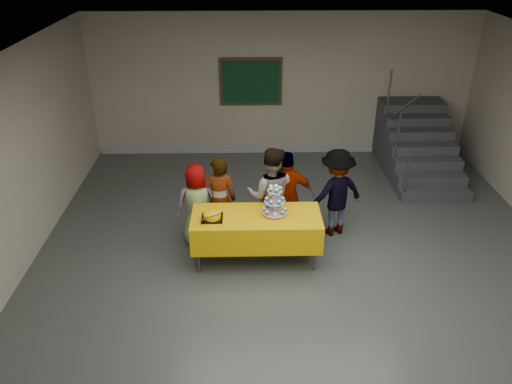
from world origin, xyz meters
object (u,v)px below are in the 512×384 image
schoolchild_d (287,196)px  bake_table (256,228)px  noticeboard (251,82)px  schoolchild_e (336,193)px  staircase (415,146)px  cupcake_stand (275,203)px  schoolchild_a (197,204)px  schoolchild_c (271,195)px  bear_cake (212,215)px  schoolchild_b (220,200)px

schoolchild_d → bake_table: bearing=47.6°
bake_table → noticeboard: size_ratio=1.45×
schoolchild_e → staircase: bearing=-151.4°
schoolchild_d → noticeboard: size_ratio=1.14×
cupcake_stand → staircase: 4.40m
schoolchild_a → noticeboard: (0.88, 3.48, 0.94)m
schoolchild_c → noticeboard: 3.56m
schoolchild_e → noticeboard: size_ratio=1.13×
schoolchild_c → schoolchild_d: size_ratio=1.07×
bear_cake → bake_table: bearing=6.2°
bear_cake → noticeboard: 4.20m
schoolchild_d → staircase: 3.82m
schoolchild_e → schoolchild_c: bearing=-11.5°
bake_table → staircase: size_ratio=0.78×
schoolchild_a → noticeboard: noticeboard is taller
schoolchild_a → schoolchild_c: 1.15m
bear_cake → schoolchild_a: bearing=113.9°
bear_cake → schoolchild_d: 1.33m
schoolchild_b → noticeboard: noticeboard is taller
schoolchild_e → noticeboard: 3.63m
schoolchild_a → noticeboard: bearing=-111.5°
bake_table → schoolchild_c: size_ratio=1.19×
schoolchild_a → noticeboard: 3.71m
bear_cake → schoolchild_a: 0.69m
schoolchild_c → staircase: staircase is taller
bear_cake → schoolchild_c: bearing=35.9°
schoolchild_c → schoolchild_e: bearing=-163.7°
schoolchild_e → staircase: size_ratio=0.61×
staircase → noticeboard: (-3.35, 0.84, 1.11)m
schoolchild_a → schoolchild_c: bearing=173.6°
schoolchild_b → noticeboard: 3.61m
schoolchild_a → staircase: staircase is taller
bake_table → schoolchild_d: (0.50, 0.64, 0.18)m
bake_table → schoolchild_a: size_ratio=1.42×
schoolchild_c → schoolchild_d: (0.25, 0.08, -0.05)m
schoolchild_c → schoolchild_d: bearing=-156.7°
staircase → schoolchild_e: bearing=-130.0°
schoolchild_e → schoolchild_d: bearing=-13.8°
bake_table → schoolchild_a: bearing=149.0°
staircase → schoolchild_c: bearing=-139.7°
bake_table → schoolchild_a: schoolchild_a is taller
schoolchild_b → schoolchild_c: (0.80, 0.00, 0.07)m
schoolchild_a → schoolchild_e: 2.19m
bake_table → noticeboard: noticeboard is taller
bear_cake → schoolchild_b: 0.64m
bake_table → cupcake_stand: 0.48m
schoolchild_c → schoolchild_e: size_ratio=1.08×
schoolchild_a → schoolchild_b: size_ratio=0.92×
noticeboard → bear_cake: bearing=-98.4°
staircase → noticeboard: noticeboard is taller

